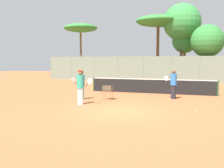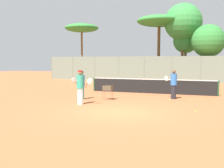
# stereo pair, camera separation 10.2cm
# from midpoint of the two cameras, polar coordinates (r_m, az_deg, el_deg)

# --- Properties ---
(ground_plane) EXTENTS (80.00, 80.00, 0.00)m
(ground_plane) POSITION_cam_midpoint_polar(r_m,az_deg,el_deg) (12.34, 1.75, -6.10)
(ground_plane) COLOR #B26038
(tennis_net) EXTENTS (9.28, 0.10, 1.07)m
(tennis_net) POSITION_cam_midpoint_polar(r_m,az_deg,el_deg) (19.46, 8.69, -0.40)
(tennis_net) COLOR #26592D
(tennis_net) RESTS_ON ground_plane
(back_fence) EXTENTS (31.51, 0.08, 2.92)m
(back_fence) POSITION_cam_midpoint_polar(r_m,az_deg,el_deg) (30.39, 12.86, 3.18)
(back_fence) COLOR gray
(back_fence) RESTS_ON ground_plane
(tree_0) EXTENTS (3.71, 3.71, 6.49)m
(tree_0) POSITION_cam_midpoint_polar(r_m,az_deg,el_deg) (31.84, 20.32, 8.76)
(tree_0) COLOR brown
(tree_0) RESTS_ON ground_plane
(tree_1) EXTENTS (5.62, 5.62, 8.13)m
(tree_1) POSITION_cam_midpoint_polar(r_m,az_deg,el_deg) (34.57, 10.31, 13.22)
(tree_1) COLOR brown
(tree_1) RESTS_ON ground_plane
(tree_2) EXTENTS (3.19, 3.19, 6.56)m
(tree_2) POSITION_cam_midpoint_polar(r_m,az_deg,el_deg) (35.10, 15.84, 9.01)
(tree_2) COLOR brown
(tree_2) RESTS_ON ground_plane
(tree_3) EXTENTS (4.88, 4.88, 7.76)m
(tree_3) POSITION_cam_midpoint_polar(r_m,az_deg,el_deg) (39.04, -6.55, 11.93)
(tree_3) COLOR brown
(tree_3) RESTS_ON ground_plane
(tree_5) EXTENTS (4.64, 4.64, 9.51)m
(tree_5) POSITION_cam_midpoint_polar(r_m,az_deg,el_deg) (34.57, 15.29, 12.82)
(tree_5) COLOR brown
(tree_5) RESTS_ON ground_plane
(player_white_outfit) EXTENTS (0.65, 0.76, 1.74)m
(player_white_outfit) POSITION_cam_midpoint_polar(r_m,az_deg,el_deg) (16.31, -6.44, -0.20)
(player_white_outfit) COLOR teal
(player_white_outfit) RESTS_ON ground_plane
(player_red_cap) EXTENTS (0.88, 0.53, 1.83)m
(player_red_cap) POSITION_cam_midpoint_polar(r_m,az_deg,el_deg) (16.86, 13.43, -0.01)
(player_red_cap) COLOR #26262D
(player_red_cap) RESTS_ON ground_plane
(player_yellow_shirt) EXTENTS (0.95, 0.39, 1.87)m
(player_yellow_shirt) POSITION_cam_midpoint_polar(r_m,az_deg,el_deg) (14.42, -6.72, -0.61)
(player_yellow_shirt) COLOR white
(player_yellow_shirt) RESTS_ON ground_plane
(ball_cart) EXTENTS (0.56, 0.41, 0.88)m
(ball_cart) POSITION_cam_midpoint_polar(r_m,az_deg,el_deg) (16.11, -0.72, -1.12)
(ball_cart) COLOR brown
(ball_cart) RESTS_ON ground_plane
(tennis_ball_0) EXTENTS (0.07, 0.07, 0.07)m
(tennis_ball_0) POSITION_cam_midpoint_polar(r_m,az_deg,el_deg) (16.23, 12.61, -3.41)
(tennis_ball_0) COLOR #D1E54C
(tennis_ball_0) RESTS_ON ground_plane
(tennis_ball_1) EXTENTS (0.07, 0.07, 0.07)m
(tennis_ball_1) POSITION_cam_midpoint_polar(r_m,az_deg,el_deg) (16.91, 17.20, -3.18)
(tennis_ball_1) COLOR #D1E54C
(tennis_ball_1) RESTS_ON ground_plane
(tennis_ball_2) EXTENTS (0.07, 0.07, 0.07)m
(tennis_ball_2) POSITION_cam_midpoint_polar(r_m,az_deg,el_deg) (12.91, 17.93, -5.70)
(tennis_ball_2) COLOR #D1E54C
(tennis_ball_2) RESTS_ON ground_plane
(tennis_ball_3) EXTENTS (0.07, 0.07, 0.07)m
(tennis_ball_3) POSITION_cam_midpoint_polar(r_m,az_deg,el_deg) (17.59, 19.09, -2.92)
(tennis_ball_3) COLOR #D1E54C
(tennis_ball_3) RESTS_ON ground_plane
(parked_car) EXTENTS (4.20, 1.70, 1.60)m
(parked_car) POSITION_cam_midpoint_polar(r_m,az_deg,el_deg) (34.86, 10.94, 2.12)
(parked_car) COLOR #232328
(parked_car) RESTS_ON ground_plane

